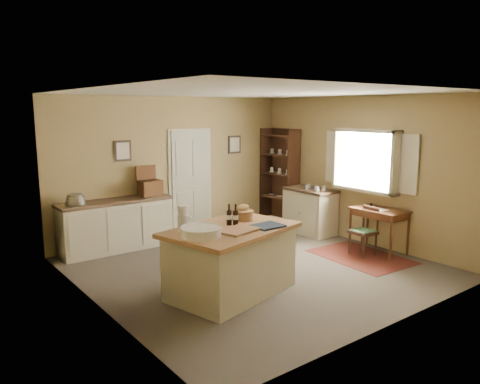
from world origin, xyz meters
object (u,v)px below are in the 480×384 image
at_px(writing_desk, 379,215).
at_px(desk_chair, 363,232).
at_px(right_cabinet, 310,211).
at_px(sideboard, 117,223).
at_px(work_island, 231,259).
at_px(shelving_unit, 281,176).

distance_m(writing_desk, desk_chair, 0.44).
distance_m(writing_desk, right_cabinet, 1.65).
bearing_deg(sideboard, right_cabinet, -19.29).
bearing_deg(desk_chair, work_island, -177.09).
xyz_separation_m(desk_chair, shelving_unit, (0.50, 2.63, 0.62)).
xyz_separation_m(writing_desk, desk_chair, (-0.35, 0.05, -0.27)).
bearing_deg(shelving_unit, right_cabinet, -98.42).
xyz_separation_m(sideboard, shelving_unit, (3.70, -0.20, 0.54)).
distance_m(work_island, sideboard, 2.84).
bearing_deg(right_cabinet, desk_chair, -102.46).
xyz_separation_m(sideboard, desk_chair, (3.19, -2.83, -0.08)).
bearing_deg(shelving_unit, desk_chair, -100.87).
relative_size(sideboard, desk_chair, 2.45).
relative_size(desk_chair, shelving_unit, 0.39).
bearing_deg(shelving_unit, writing_desk, -93.28).
distance_m(work_island, shelving_unit, 4.22).
bearing_deg(right_cabinet, shelving_unit, 81.58).
bearing_deg(work_island, writing_desk, -15.00).
height_order(sideboard, shelving_unit, shelving_unit).
relative_size(sideboard, right_cabinet, 1.88).
bearing_deg(work_island, sideboard, 84.76).
bearing_deg(sideboard, desk_chair, -41.54).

